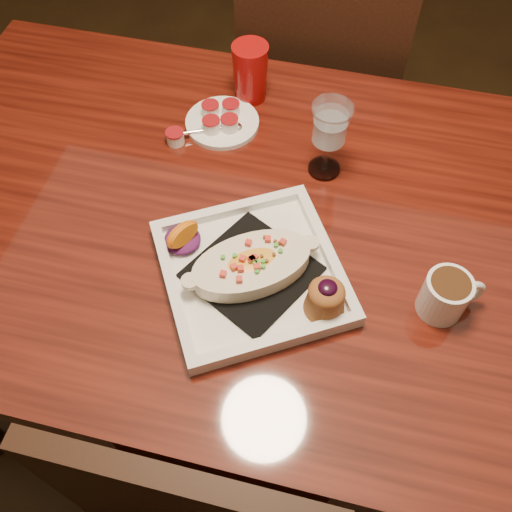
% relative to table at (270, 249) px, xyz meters
% --- Properties ---
extents(floor, '(7.00, 7.00, 0.00)m').
position_rel_table_xyz_m(floor, '(0.00, 0.00, -0.65)').
color(floor, black).
rests_on(floor, ground).
extents(table, '(1.50, 0.90, 0.75)m').
position_rel_table_xyz_m(table, '(0.00, 0.00, 0.00)').
color(table, maroon).
rests_on(table, floor).
extents(chair_far, '(0.42, 0.42, 0.93)m').
position_rel_table_xyz_m(chair_far, '(-0.00, 0.63, -0.15)').
color(chair_far, black).
rests_on(chair_far, floor).
extents(plate, '(0.40, 0.40, 0.08)m').
position_rel_table_xyz_m(plate, '(0.01, -0.13, 0.12)').
color(plate, white).
rests_on(plate, table).
extents(coffee_mug, '(0.10, 0.08, 0.08)m').
position_rel_table_xyz_m(coffee_mug, '(0.31, -0.11, 0.14)').
color(coffee_mug, white).
rests_on(coffee_mug, table).
extents(goblet, '(0.08, 0.08, 0.16)m').
position_rel_table_xyz_m(goblet, '(0.07, 0.14, 0.21)').
color(goblet, silver).
rests_on(goblet, table).
extents(saucer, '(0.15, 0.15, 0.10)m').
position_rel_table_xyz_m(saucer, '(-0.16, 0.22, 0.11)').
color(saucer, white).
rests_on(saucer, table).
extents(creamer_loose, '(0.04, 0.04, 0.03)m').
position_rel_table_xyz_m(creamer_loose, '(-0.23, 0.15, 0.11)').
color(creamer_loose, white).
rests_on(creamer_loose, table).
extents(red_tumbler, '(0.08, 0.08, 0.13)m').
position_rel_table_xyz_m(red_tumbler, '(-0.12, 0.32, 0.16)').
color(red_tumbler, '#A80C0C').
rests_on(red_tumbler, table).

